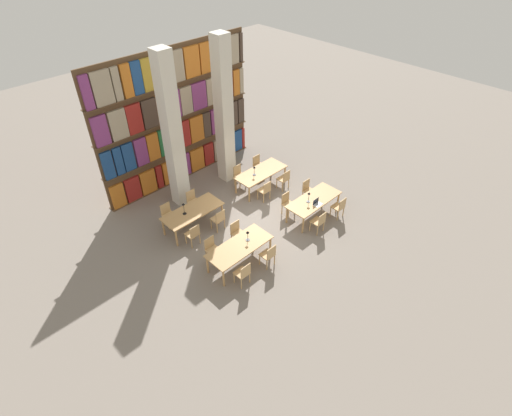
{
  "coord_description": "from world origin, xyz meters",
  "views": [
    {
      "loc": [
        -7.99,
        -8.29,
        9.83
      ],
      "look_at": [
        0.0,
        -0.13,
        0.69
      ],
      "focal_mm": 28.0,
      "sensor_mm": 36.0,
      "label": 1
    }
  ],
  "objects_px": {
    "desk_lamp_2": "(184,207)",
    "desk_lamp_1": "(309,196)",
    "reading_table_0": "(239,248)",
    "reading_table_3": "(261,173)",
    "chair_1": "(212,249)",
    "chair_4": "(319,222)",
    "pillar_center": "(224,113)",
    "reading_table_2": "(193,212)",
    "chair_9": "(168,214)",
    "chair_14": "(284,179)",
    "desk_lamp_3": "(254,169)",
    "chair_10": "(219,219)",
    "chair_15": "(258,165)",
    "chair_11": "(193,201)",
    "laptop": "(317,203)",
    "chair_13": "(239,175)",
    "chair_7": "(308,190)",
    "chair_2": "(269,255)",
    "chair_0": "(243,273)",
    "reading_table_1": "(314,201)",
    "desk_lamp_0": "(248,234)",
    "chair_8": "(193,234)",
    "chair_3": "(237,232)",
    "chair_12": "(265,190)",
    "chair_6": "(339,207)",
    "pillar_left": "(172,134)"
  },
  "relations": [
    {
      "from": "chair_11",
      "to": "chair_14",
      "type": "height_order",
      "value": "same"
    },
    {
      "from": "reading_table_2",
      "to": "chair_11",
      "type": "bearing_deg",
      "value": 53.16
    },
    {
      "from": "chair_4",
      "to": "chair_12",
      "type": "relative_size",
      "value": 1.0
    },
    {
      "from": "pillar_left",
      "to": "desk_lamp_0",
      "type": "relative_size",
      "value": 15.32
    },
    {
      "from": "chair_11",
      "to": "chair_14",
      "type": "distance_m",
      "value": 3.87
    },
    {
      "from": "chair_4",
      "to": "chair_13",
      "type": "bearing_deg",
      "value": 90.25
    },
    {
      "from": "chair_11",
      "to": "laptop",
      "type": "bearing_deg",
      "value": 128.61
    },
    {
      "from": "chair_14",
      "to": "chair_4",
      "type": "bearing_deg",
      "value": -112.16
    },
    {
      "from": "chair_4",
      "to": "chair_13",
      "type": "distance_m",
      "value": 4.23
    },
    {
      "from": "reading_table_1",
      "to": "chair_8",
      "type": "bearing_deg",
      "value": 156.15
    },
    {
      "from": "chair_10",
      "to": "chair_15",
      "type": "bearing_deg",
      "value": 23.89
    },
    {
      "from": "desk_lamp_1",
      "to": "chair_11",
      "type": "height_order",
      "value": "desk_lamp_1"
    },
    {
      "from": "desk_lamp_0",
      "to": "chair_8",
      "type": "bearing_deg",
      "value": 118.28
    },
    {
      "from": "laptop",
      "to": "chair_0",
      "type": "bearing_deg",
      "value": -174.75
    },
    {
      "from": "chair_8",
      "to": "chair_7",
      "type": "bearing_deg",
      "value": -12.98
    },
    {
      "from": "chair_0",
      "to": "reading_table_1",
      "type": "bearing_deg",
      "value": 8.81
    },
    {
      "from": "chair_10",
      "to": "chair_15",
      "type": "relative_size",
      "value": 1.0
    },
    {
      "from": "chair_13",
      "to": "chair_4",
      "type": "bearing_deg",
      "value": 90.25
    },
    {
      "from": "chair_7",
      "to": "reading_table_0",
      "type": "bearing_deg",
      "value": 8.7
    },
    {
      "from": "chair_10",
      "to": "chair_14",
      "type": "height_order",
      "value": "same"
    },
    {
      "from": "chair_1",
      "to": "chair_4",
      "type": "relative_size",
      "value": 1.0
    },
    {
      "from": "chair_1",
      "to": "desk_lamp_1",
      "type": "height_order",
      "value": "desk_lamp_1"
    },
    {
      "from": "desk_lamp_0",
      "to": "chair_11",
      "type": "bearing_deg",
      "value": 86.44
    },
    {
      "from": "chair_8",
      "to": "chair_10",
      "type": "bearing_deg",
      "value": 0.0
    },
    {
      "from": "desk_lamp_2",
      "to": "desk_lamp_1",
      "type": "bearing_deg",
      "value": -35.51
    },
    {
      "from": "reading_table_2",
      "to": "chair_15",
      "type": "relative_size",
      "value": 2.52
    },
    {
      "from": "pillar_center",
      "to": "chair_6",
      "type": "xyz_separation_m",
      "value": [
        1.24,
        -5.0,
        -2.51
      ]
    },
    {
      "from": "chair_0",
      "to": "chair_10",
      "type": "xyz_separation_m",
      "value": [
        1.15,
        2.54,
        0.0
      ]
    },
    {
      "from": "desk_lamp_1",
      "to": "desk_lamp_2",
      "type": "height_order",
      "value": "desk_lamp_2"
    },
    {
      "from": "desk_lamp_1",
      "to": "desk_lamp_3",
      "type": "distance_m",
      "value": 2.69
    },
    {
      "from": "chair_2",
      "to": "chair_11",
      "type": "bearing_deg",
      "value": 89.93
    },
    {
      "from": "reading_table_0",
      "to": "reading_table_3",
      "type": "distance_m",
      "value": 4.43
    },
    {
      "from": "chair_11",
      "to": "desk_lamp_2",
      "type": "bearing_deg",
      "value": 38.98
    },
    {
      "from": "chair_2",
      "to": "chair_3",
      "type": "height_order",
      "value": "same"
    },
    {
      "from": "laptop",
      "to": "chair_15",
      "type": "height_order",
      "value": "laptop"
    },
    {
      "from": "chair_1",
      "to": "chair_2",
      "type": "distance_m",
      "value": 1.9
    },
    {
      "from": "chair_7",
      "to": "laptop",
      "type": "distance_m",
      "value": 1.33
    },
    {
      "from": "reading_table_3",
      "to": "desk_lamp_3",
      "type": "bearing_deg",
      "value": 176.9
    },
    {
      "from": "desk_lamp_0",
      "to": "reading_table_3",
      "type": "distance_m",
      "value": 4.13
    },
    {
      "from": "desk_lamp_1",
      "to": "chair_14",
      "type": "bearing_deg",
      "value": 67.96
    },
    {
      "from": "chair_10",
      "to": "reading_table_3",
      "type": "height_order",
      "value": "chair_10"
    },
    {
      "from": "pillar_center",
      "to": "reading_table_2",
      "type": "bearing_deg",
      "value": -152.13
    },
    {
      "from": "chair_4",
      "to": "chair_9",
      "type": "distance_m",
      "value": 5.53
    },
    {
      "from": "laptop",
      "to": "chair_13",
      "type": "xyz_separation_m",
      "value": [
        -0.47,
        3.75,
        -0.31
      ]
    },
    {
      "from": "chair_11",
      "to": "chair_13",
      "type": "height_order",
      "value": "same"
    },
    {
      "from": "pillar_center",
      "to": "desk_lamp_2",
      "type": "xyz_separation_m",
      "value": [
        -3.33,
        -1.55,
        -1.91
      ]
    },
    {
      "from": "desk_lamp_2",
      "to": "chair_11",
      "type": "bearing_deg",
      "value": 38.98
    },
    {
      "from": "reading_table_3",
      "to": "chair_13",
      "type": "bearing_deg",
      "value": 124.61
    },
    {
      "from": "reading_table_0",
      "to": "chair_9",
      "type": "distance_m",
      "value": 3.35
    },
    {
      "from": "chair_2",
      "to": "desk_lamp_3",
      "type": "relative_size",
      "value": 2.2
    }
  ]
}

